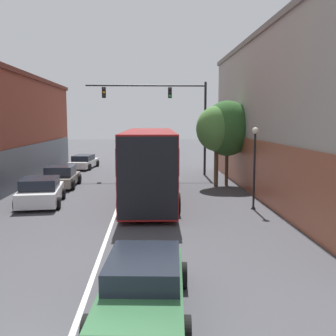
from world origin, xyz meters
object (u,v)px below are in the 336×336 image
bus (150,161)px  parked_car_left_near (84,162)px  parked_car_left_far (41,192)px  parked_car_left_mid (61,177)px  hatchback_foreground (143,286)px  traffic_signal_gantry (171,108)px  street_tree_near (227,129)px  street_tree_far (217,129)px  street_lamp (254,163)px

bus → parked_car_left_near: (-5.77, 13.86, -1.50)m
bus → parked_car_left_far: size_ratio=2.61×
parked_car_left_near → parked_car_left_mid: (0.12, -9.59, 0.07)m
parked_car_left_mid → parked_car_left_near: bearing=-0.2°
bus → hatchback_foreground: 12.54m
parked_car_left_near → traffic_signal_gantry: 9.87m
traffic_signal_gantry → street_tree_near: traffic_signal_gantry is taller
street_tree_near → hatchback_foreground: bearing=-107.2°
bus → street_tree_near: 6.83m
parked_car_left_mid → street_tree_far: size_ratio=0.77×
bus → parked_car_left_mid: bus is taller
hatchback_foreground → traffic_signal_gantry: traffic_signal_gantry is taller
parked_car_left_far → traffic_signal_gantry: bearing=-41.6°
bus → hatchback_foreground: bus is taller
traffic_signal_gantry → street_tree_far: size_ratio=1.77×
parked_car_left_near → parked_car_left_mid: parked_car_left_mid is taller
traffic_signal_gantry → street_tree_near: 6.13m
hatchback_foreground → street_lamp: bearing=-23.6°
street_lamp → hatchback_foreground: bearing=-117.4°
street_tree_far → hatchback_foreground: bearing=-105.1°
traffic_signal_gantry → street_lamp: bearing=-74.2°
bus → street_lamp: (4.97, -2.54, 0.18)m
traffic_signal_gantry → parked_car_left_near: bearing=148.1°
parked_car_left_mid → street_lamp: size_ratio=1.01×
parked_car_left_near → street_tree_near: (10.78, -9.53, 3.14)m
parked_car_left_mid → hatchback_foreground: bearing=-162.8°
parked_car_left_near → parked_car_left_far: bearing=-172.3°
traffic_signal_gantry → street_tree_far: (2.64, -5.16, -1.49)m
parked_car_left_mid → parked_car_left_far: size_ratio=0.94×
parked_car_left_far → street_lamp: 10.73m
parked_car_left_mid → street_tree_far: 10.39m
parked_car_left_far → street_tree_far: street_tree_far is taller
parked_car_left_mid → parked_car_left_far: 5.24m
parked_car_left_near → parked_car_left_mid: 9.59m
parked_car_left_far → street_tree_near: size_ratio=0.77×
parked_car_left_far → traffic_signal_gantry: (7.16, 10.22, 4.52)m
parked_car_left_mid → street_tree_far: bearing=-92.0°
parked_car_left_mid → parked_car_left_far: bearing=-179.6°
traffic_signal_gantry → street_lamp: 12.58m
bus → traffic_signal_gantry: 9.88m
street_lamp → street_tree_far: (-0.69, 6.62, 1.43)m
parked_car_left_near → parked_car_left_far: (0.25, -14.84, 0.08)m
hatchback_foreground → street_tree_far: (4.46, 16.54, 3.08)m
traffic_signal_gantry → street_tree_far: 5.98m
hatchback_foreground → parked_car_left_near: bearing=15.9°
bus → parked_car_left_far: bus is taller
bus → street_tree_far: (4.28, 4.08, 1.61)m
street_tree_far → parked_car_left_mid: bearing=178.9°
traffic_signal_gantry → street_tree_far: traffic_signal_gantry is taller
hatchback_foreground → parked_car_left_near: (-5.60, 26.31, -0.03)m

